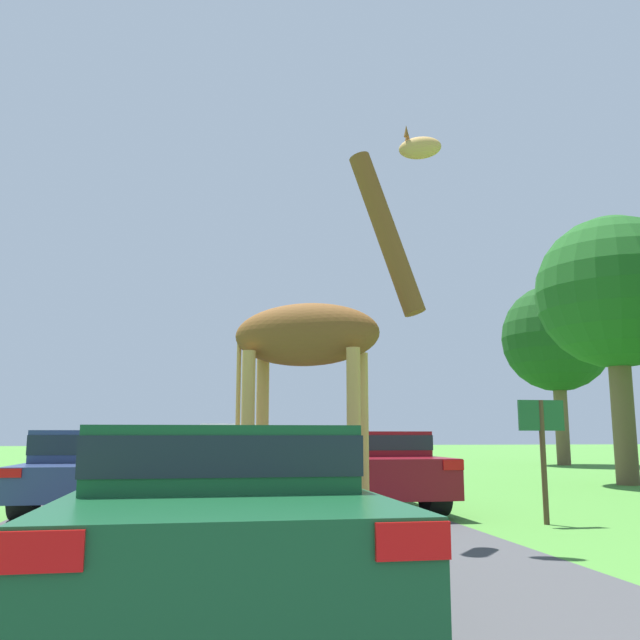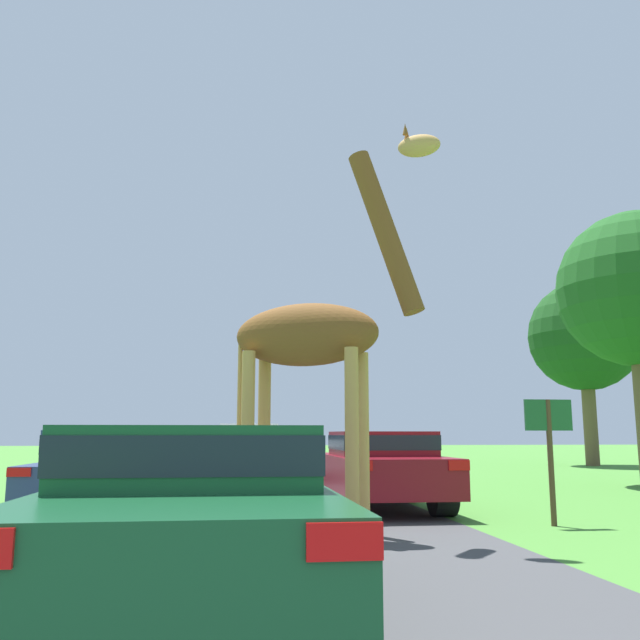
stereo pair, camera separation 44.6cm
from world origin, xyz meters
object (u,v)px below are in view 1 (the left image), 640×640
at_px(sign_post, 542,437).
at_px(car_queue_left, 90,466).
at_px(car_verge_right, 372,466).
at_px(tree_right_cluster, 614,294).
at_px(car_queue_right, 228,450).
at_px(car_lead_maroon, 218,512).
at_px(giraffe_near_road, 318,339).
at_px(tree_left_edge, 557,338).
at_px(car_far_ahead, 234,448).

bearing_deg(sign_post, car_queue_left, 153.87).
bearing_deg(car_verge_right, tree_right_cluster, 28.38).
height_order(car_queue_right, car_queue_left, car_queue_right).
height_order(car_queue_right, sign_post, sign_post).
relative_size(car_lead_maroon, sign_post, 2.54).
height_order(car_lead_maroon, car_queue_right, car_queue_right).
relative_size(giraffe_near_road, tree_right_cluster, 0.76).
xyz_separation_m(giraffe_near_road, car_verge_right, (1.49, 2.99, -1.78)).
height_order(giraffe_near_road, sign_post, giraffe_near_road).
bearing_deg(car_queue_left, car_verge_right, -9.84).
bearing_deg(car_verge_right, tree_left_edge, 50.71).
bearing_deg(car_lead_maroon, car_far_ahead, 86.59).
bearing_deg(car_far_ahead, car_queue_left, -103.20).
distance_m(car_queue_left, sign_post, 7.48).
xyz_separation_m(car_queue_right, tree_left_edge, (14.08, 6.38, 4.46)).
xyz_separation_m(car_far_ahead, sign_post, (3.49, -16.98, 0.46)).
distance_m(car_lead_maroon, tree_left_edge, 26.22).
bearing_deg(car_queue_right, car_far_ahead, 85.34).
bearing_deg(car_far_ahead, sign_post, -78.39).
distance_m(giraffe_near_road, tree_left_edge, 22.35).
height_order(giraffe_near_road, car_verge_right, giraffe_near_road).
height_order(car_verge_right, tree_left_edge, tree_left_edge).
relative_size(car_verge_right, tree_left_edge, 0.52).
bearing_deg(car_lead_maroon, car_queue_right, 87.11).
relative_size(car_lead_maroon, tree_left_edge, 0.58).
bearing_deg(giraffe_near_road, tree_left_edge, 166.33).
bearing_deg(car_lead_maroon, tree_right_cluster, 45.30).
relative_size(giraffe_near_road, car_verge_right, 1.34).
bearing_deg(car_lead_maroon, car_queue_left, 104.93).
bearing_deg(car_queue_left, tree_right_cluster, 14.93).
bearing_deg(giraffe_near_road, car_lead_maroon, 2.63).
relative_size(giraffe_near_road, car_lead_maroon, 1.20).
bearing_deg(car_far_ahead, car_queue_right, -94.66).
bearing_deg(car_far_ahead, car_lead_maroon, -93.41).
xyz_separation_m(tree_right_cluster, sign_post, (-5.82, -6.62, -3.69)).
distance_m(car_queue_right, car_far_ahead, 6.29).
distance_m(car_queue_left, car_verge_right, 4.87).
relative_size(car_verge_right, tree_right_cluster, 0.57).
bearing_deg(tree_left_edge, car_lead_maroon, -125.03).
height_order(car_queue_right, car_verge_right, car_queue_right).
xyz_separation_m(giraffe_near_road, tree_right_cluster, (9.21, 7.16, 2.41)).
height_order(car_lead_maroon, car_far_ahead, car_far_ahead).
xyz_separation_m(car_queue_left, tree_right_cluster, (12.52, 3.34, 4.19)).
relative_size(car_far_ahead, tree_right_cluster, 0.69).
relative_size(car_queue_right, car_verge_right, 1.17).
height_order(giraffe_near_road, car_queue_left, giraffe_near_road).
height_order(car_lead_maroon, car_queue_left, car_queue_left).
height_order(tree_right_cluster, sign_post, tree_right_cluster).
xyz_separation_m(car_lead_maroon, car_far_ahead, (1.25, 21.03, 0.05)).
bearing_deg(car_verge_right, giraffe_near_road, -116.51).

